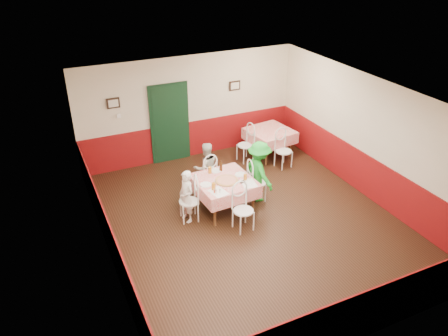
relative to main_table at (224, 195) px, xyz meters
name	(u,v)px	position (x,y,z in m)	size (l,w,h in m)	color
floor	(250,220)	(0.32, -0.64, -0.38)	(7.00, 7.00, 0.00)	black
ceiling	(254,97)	(0.32, -0.64, 2.42)	(7.00, 7.00, 0.00)	white
back_wall	(190,108)	(0.32, 2.86, 1.02)	(6.00, 0.10, 2.80)	beige
front_wall	(371,270)	(0.32, -4.14, 1.02)	(6.00, 0.10, 2.80)	beige
left_wall	(102,196)	(-2.68, -0.64, 1.02)	(0.10, 7.00, 2.80)	beige
right_wall	(368,138)	(3.32, -0.64, 1.02)	(0.10, 7.00, 2.80)	beige
wainscot_back	(191,139)	(0.32, 2.84, 0.12)	(6.00, 0.03, 1.00)	maroon
wainscot_front	(360,316)	(0.32, -4.13, 0.12)	(6.00, 0.03, 1.00)	maroon
wainscot_left	(109,237)	(-2.66, -0.64, 0.12)	(0.03, 7.00, 1.00)	maroon
wainscot_right	(362,172)	(3.31, -0.64, 0.12)	(0.03, 7.00, 1.00)	maroon
door	(170,124)	(-0.28, 2.81, 0.68)	(0.96, 0.06, 2.10)	black
picture_left	(113,103)	(-1.68, 2.81, 1.48)	(0.32, 0.03, 0.26)	black
picture_right	(235,86)	(1.62, 2.81, 1.48)	(0.32, 0.03, 0.26)	black
thermostat	(119,116)	(-1.58, 2.81, 1.12)	(0.10, 0.03, 0.10)	white
main_table	(224,195)	(0.00, 0.00, 0.00)	(1.22, 1.22, 0.77)	red
second_table	(269,143)	(2.28, 1.93, 0.00)	(1.12, 1.12, 0.77)	red
chair_left	(189,202)	(-0.85, -0.05, 0.08)	(0.42, 0.42, 0.90)	white
chair_right	(257,183)	(0.85, 0.05, 0.08)	(0.42, 0.42, 0.90)	white
chair_far	(207,175)	(-0.05, 0.85, 0.08)	(0.42, 0.42, 0.90)	white
chair_near	(243,211)	(0.05, -0.85, 0.08)	(0.42, 0.42, 0.90)	white
chair_second_a	(245,145)	(1.53, 1.93, 0.08)	(0.42, 0.42, 0.90)	white
chair_second_b	(284,151)	(2.28, 1.18, 0.08)	(0.42, 0.42, 0.90)	white
pizza	(227,180)	(0.03, -0.08, 0.40)	(0.49, 0.49, 0.03)	#B74723
plate_left	(206,185)	(-0.45, -0.04, 0.39)	(0.25, 0.25, 0.01)	white
plate_right	(240,174)	(0.43, 0.05, 0.39)	(0.25, 0.25, 0.01)	white
plate_far	(216,171)	(-0.01, 0.44, 0.39)	(0.25, 0.25, 0.01)	white
glass_a	(214,186)	(-0.37, -0.29, 0.46)	(0.08, 0.08, 0.16)	#BF7219
glass_b	(245,177)	(0.42, -0.20, 0.45)	(0.07, 0.07, 0.13)	#BF7219
glass_c	(210,170)	(-0.16, 0.40, 0.46)	(0.08, 0.08, 0.15)	#BF7219
beer_bottle	(221,166)	(0.10, 0.40, 0.51)	(0.07, 0.07, 0.24)	#381C0A
shaker_a	(216,192)	(-0.39, -0.46, 0.43)	(0.04, 0.04, 0.09)	silver
shaker_b	(220,191)	(-0.31, -0.46, 0.43)	(0.04, 0.04, 0.09)	silver
shaker_c	(214,191)	(-0.41, -0.41, 0.43)	(0.04, 0.04, 0.09)	#B23319
menu_left	(218,192)	(-0.32, -0.42, 0.39)	(0.30, 0.40, 0.00)	white
menu_right	(249,183)	(0.41, -0.37, 0.39)	(0.30, 0.40, 0.00)	white
wallet	(242,182)	(0.31, -0.27, 0.40)	(0.11, 0.09, 0.02)	black
diner_left	(186,197)	(-0.90, -0.05, 0.22)	(0.43, 0.28, 1.18)	gray
diner_far	(206,168)	(-0.05, 0.90, 0.25)	(0.61, 0.48, 1.26)	gray
diner_right	(259,172)	(0.90, 0.05, 0.35)	(0.94, 0.54, 1.45)	gray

